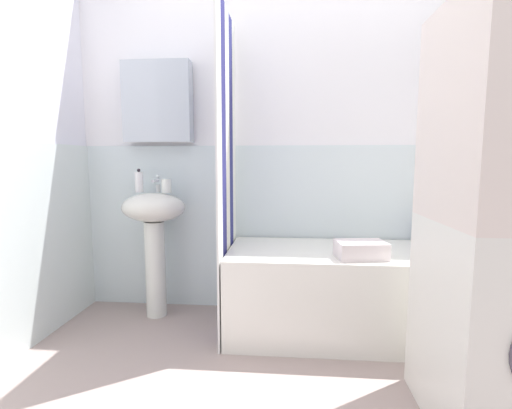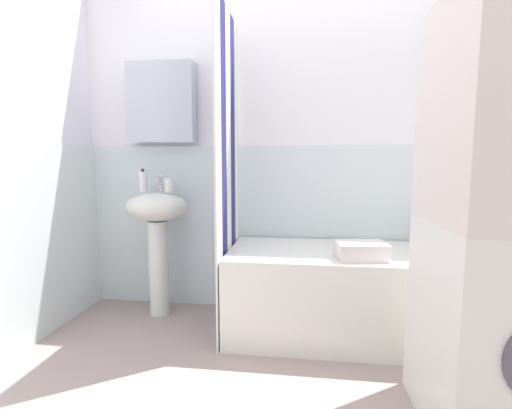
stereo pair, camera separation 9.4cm
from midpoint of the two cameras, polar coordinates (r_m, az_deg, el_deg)
The scene contains 11 objects.
wall_back_tiled at distance 2.66m, azimuth 6.19°, elevation 7.82°, with size 3.60×0.18×2.40m.
sink at distance 2.65m, azimuth -14.10°, elevation -3.23°, with size 0.44×0.34×0.87m.
faucet at distance 2.69m, azimuth -13.64°, elevation 3.25°, with size 0.03×0.12×0.12m.
soap_dispenser at distance 2.72m, azimuth -16.21°, elevation 3.46°, with size 0.06×0.06×0.16m.
toothbrush_cup at distance 2.60m, azimuth -12.29°, elevation 2.87°, with size 0.07×0.07×0.09m, color silver.
bathtub at distance 2.44m, azimuth 15.22°, elevation -13.12°, with size 1.49×0.68×0.54m, color white.
shower_curtain at distance 2.32m, azimuth -3.21°, elevation 4.55°, with size 0.01×0.68×2.00m.
conditioner_bottle at distance 2.78m, azimuth 27.96°, elevation -3.35°, with size 0.06×0.06×0.22m.
body_wash_bottle at distance 2.71m, azimuth 26.31°, elevation -3.95°, with size 0.07×0.07×0.18m.
towel_folded at distance 2.18m, azimuth 17.19°, elevation -6.89°, with size 0.27×0.19×0.10m, color silver.
washer_dryer_stack at distance 1.72m, azimuth 36.22°, elevation -2.64°, with size 0.56×0.61×1.70m.
Camera 2 is at (0.05, -1.39, 1.09)m, focal length 25.75 mm.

